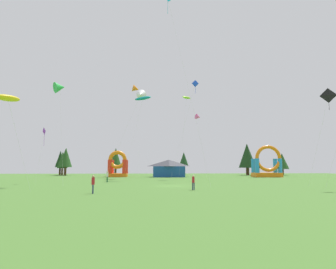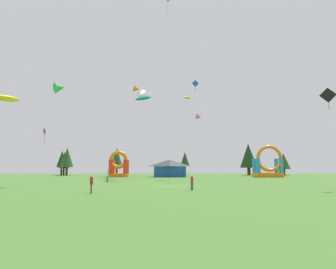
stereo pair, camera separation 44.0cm
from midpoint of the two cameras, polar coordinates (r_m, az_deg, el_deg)
ground_plane at (r=38.00m, az=1.10°, el=-10.37°), size 120.00×120.00×0.00m
kite_cyan_diamond at (r=44.28m, az=0.14°, el=25.59°), size 5.95×2.86×26.90m
kite_orange_delta at (r=74.74m, az=-6.21°, el=9.16°), size 2.63×8.23×23.66m
kite_black_diamond at (r=38.86m, az=29.99°, el=6.84°), size 1.82×3.94×11.67m
kite_green_delta at (r=44.03m, az=-20.80°, el=8.87°), size 2.87×3.44×14.83m
kite_lime_parafoil at (r=60.16m, az=4.07°, el=7.46°), size 3.12×2.99×17.41m
kite_white_delta at (r=63.71m, az=-5.23°, el=8.02°), size 8.92×2.80×19.81m
kite_yellow_parafoil at (r=31.80m, az=-29.55°, el=6.36°), size 2.37×4.65×9.70m
kite_blue_diamond at (r=51.10m, az=5.79°, el=9.98°), size 4.71×3.91×17.68m
kite_purple_diamond at (r=48.44m, az=-23.39°, el=0.45°), size 0.77×2.78×8.48m
kite_teal_parafoil at (r=55.89m, az=-4.80°, el=7.32°), size 5.51×2.06×16.59m
kite_pink_delta at (r=70.02m, az=6.45°, el=3.54°), size 2.21×4.56×15.44m
person_far_side at (r=47.23m, az=-11.92°, el=-8.13°), size 0.44×0.44×1.82m
person_left_edge at (r=28.54m, az=-14.84°, el=-9.37°), size 0.34×0.34×1.78m
person_near_camera at (r=31.60m, az=5.28°, el=-9.37°), size 0.32×0.32×1.66m
inflatable_yellow_castle at (r=71.21m, az=19.86°, el=-5.93°), size 6.48×3.51×7.51m
inflatable_blue_arch at (r=69.82m, az=-9.78°, el=-6.47°), size 4.61×4.02×6.29m
festival_tent at (r=67.99m, az=0.49°, el=-6.87°), size 7.44×4.43×4.10m
tree_row_0 at (r=87.61m, az=-20.58°, el=-4.68°), size 2.83×2.83×7.05m
tree_row_1 at (r=86.19m, az=-20.17°, el=-4.86°), size 3.00×3.00×6.72m
tree_row_2 at (r=83.25m, az=-19.62°, el=-4.42°), size 3.55×3.55×7.67m
tree_row_3 at (r=82.30m, az=-10.17°, el=-4.55°), size 3.32×3.32×7.79m
tree_row_4 at (r=83.12m, az=3.60°, el=-5.04°), size 2.80×2.80×6.64m
tree_row_5 at (r=84.12m, az=16.13°, el=-4.15°), size 4.89×4.89×9.04m
tree_row_6 at (r=86.64m, az=22.51°, el=-5.03°), size 3.67×3.67×6.19m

